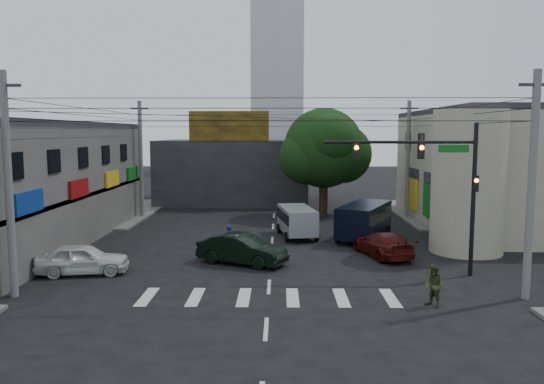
{
  "coord_description": "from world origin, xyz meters",
  "views": [
    {
      "loc": [
        0.46,
        -25.63,
        6.75
      ],
      "look_at": [
        0.03,
        4.0,
        3.41
      ],
      "focal_mm": 35.0,
      "sensor_mm": 36.0,
      "label": 1
    }
  ],
  "objects_px": {
    "utility_pole_far_right": "(408,160)",
    "traffic_gantry": "(438,174)",
    "utility_pole_far_left": "(141,160)",
    "maroon_sedan": "(383,244)",
    "silver_minivan": "(297,222)",
    "navy_van": "(364,222)",
    "traffic_officer": "(230,240)",
    "utility_pole_near_right": "(531,187)",
    "pedestrian_olive": "(434,286)",
    "street_tree": "(324,148)",
    "dark_sedan": "(242,249)",
    "white_compact": "(83,259)",
    "utility_pole_near_left": "(9,186)"
  },
  "relations": [
    {
      "from": "street_tree",
      "to": "navy_van",
      "type": "bearing_deg",
      "value": -79.17
    },
    {
      "from": "navy_van",
      "to": "utility_pole_far_left",
      "type": "bearing_deg",
      "value": 87.35
    },
    {
      "from": "silver_minivan",
      "to": "navy_van",
      "type": "distance_m",
      "value": 4.29
    },
    {
      "from": "maroon_sedan",
      "to": "silver_minivan",
      "type": "bearing_deg",
      "value": -65.88
    },
    {
      "from": "utility_pole_near_right",
      "to": "maroon_sedan",
      "type": "relative_size",
      "value": 1.85
    },
    {
      "from": "navy_van",
      "to": "white_compact",
      "type": "bearing_deg",
      "value": 144.8
    },
    {
      "from": "street_tree",
      "to": "utility_pole_near_right",
      "type": "xyz_separation_m",
      "value": [
        6.5,
        -21.5,
        -0.87
      ]
    },
    {
      "from": "utility_pole_far_right",
      "to": "utility_pole_far_left",
      "type": "bearing_deg",
      "value": 180.0
    },
    {
      "from": "traffic_officer",
      "to": "utility_pole_far_left",
      "type": "bearing_deg",
      "value": 78.22
    },
    {
      "from": "utility_pole_near_right",
      "to": "traffic_officer",
      "type": "height_order",
      "value": "utility_pole_near_right"
    },
    {
      "from": "dark_sedan",
      "to": "maroon_sedan",
      "type": "bearing_deg",
      "value": -51.7
    },
    {
      "from": "traffic_gantry",
      "to": "utility_pole_far_right",
      "type": "relative_size",
      "value": 0.78
    },
    {
      "from": "dark_sedan",
      "to": "navy_van",
      "type": "relative_size",
      "value": 0.82
    },
    {
      "from": "dark_sedan",
      "to": "pedestrian_olive",
      "type": "bearing_deg",
      "value": -105.16
    },
    {
      "from": "maroon_sedan",
      "to": "dark_sedan",
      "type": "bearing_deg",
      "value": -2.78
    },
    {
      "from": "utility_pole_near_right",
      "to": "utility_pole_far_left",
      "type": "relative_size",
      "value": 1.0
    },
    {
      "from": "utility_pole_near_left",
      "to": "utility_pole_far_left",
      "type": "relative_size",
      "value": 1.0
    },
    {
      "from": "white_compact",
      "to": "traffic_officer",
      "type": "distance_m",
      "value": 7.76
    },
    {
      "from": "utility_pole_far_right",
      "to": "traffic_gantry",
      "type": "bearing_deg",
      "value": -98.94
    },
    {
      "from": "white_compact",
      "to": "navy_van",
      "type": "height_order",
      "value": "navy_van"
    },
    {
      "from": "navy_van",
      "to": "traffic_officer",
      "type": "bearing_deg",
      "value": 144.36
    },
    {
      "from": "dark_sedan",
      "to": "maroon_sedan",
      "type": "relative_size",
      "value": 0.99
    },
    {
      "from": "street_tree",
      "to": "dark_sedan",
      "type": "xyz_separation_m",
      "value": [
        -5.47,
        -15.94,
        -4.71
      ]
    },
    {
      "from": "traffic_officer",
      "to": "silver_minivan",
      "type": "bearing_deg",
      "value": 9.79
    },
    {
      "from": "maroon_sedan",
      "to": "traffic_officer",
      "type": "height_order",
      "value": "traffic_officer"
    },
    {
      "from": "street_tree",
      "to": "dark_sedan",
      "type": "bearing_deg",
      "value": -108.93
    },
    {
      "from": "pedestrian_olive",
      "to": "navy_van",
      "type": "bearing_deg",
      "value": 149.99
    },
    {
      "from": "utility_pole_far_left",
      "to": "utility_pole_near_right",
      "type": "bearing_deg",
      "value": -44.31
    },
    {
      "from": "utility_pole_near_left",
      "to": "utility_pole_far_left",
      "type": "bearing_deg",
      "value": 90.0
    },
    {
      "from": "traffic_gantry",
      "to": "utility_pole_near_left",
      "type": "bearing_deg",
      "value": -169.2
    },
    {
      "from": "maroon_sedan",
      "to": "traffic_officer",
      "type": "relative_size",
      "value": 2.93
    },
    {
      "from": "silver_minivan",
      "to": "traffic_officer",
      "type": "height_order",
      "value": "silver_minivan"
    },
    {
      "from": "utility_pole_near_right",
      "to": "dark_sedan",
      "type": "xyz_separation_m",
      "value": [
        -11.97,
        5.56,
        -3.83
      ]
    },
    {
      "from": "traffic_gantry",
      "to": "utility_pole_near_left",
      "type": "height_order",
      "value": "utility_pole_near_left"
    },
    {
      "from": "utility_pole_near_right",
      "to": "pedestrian_olive",
      "type": "relative_size",
      "value": 5.53
    },
    {
      "from": "traffic_gantry",
      "to": "silver_minivan",
      "type": "height_order",
      "value": "traffic_gantry"
    },
    {
      "from": "maroon_sedan",
      "to": "pedestrian_olive",
      "type": "distance_m",
      "value": 8.46
    },
    {
      "from": "utility_pole_far_left",
      "to": "pedestrian_olive",
      "type": "xyz_separation_m",
      "value": [
        16.96,
        -21.57,
        -3.77
      ]
    },
    {
      "from": "utility_pole_far_left",
      "to": "traffic_officer",
      "type": "bearing_deg",
      "value": -57.76
    },
    {
      "from": "utility_pole_near_right",
      "to": "maroon_sedan",
      "type": "bearing_deg",
      "value": 120.79
    },
    {
      "from": "utility_pole_far_left",
      "to": "maroon_sedan",
      "type": "distance_m",
      "value": 21.52
    },
    {
      "from": "utility_pole_far_left",
      "to": "white_compact",
      "type": "height_order",
      "value": "utility_pole_far_left"
    },
    {
      "from": "utility_pole_near_left",
      "to": "maroon_sedan",
      "type": "relative_size",
      "value": 1.85
    },
    {
      "from": "utility_pole_far_left",
      "to": "white_compact",
      "type": "bearing_deg",
      "value": -84.77
    },
    {
      "from": "silver_minivan",
      "to": "dark_sedan",
      "type": "bearing_deg",
      "value": 147.31
    },
    {
      "from": "traffic_gantry",
      "to": "utility_pole_far_left",
      "type": "xyz_separation_m",
      "value": [
        -18.32,
        17.0,
        -0.23
      ]
    },
    {
      "from": "utility_pole_near_right",
      "to": "pedestrian_olive",
      "type": "bearing_deg",
      "value": -165.11
    },
    {
      "from": "utility_pole_near_right",
      "to": "dark_sedan",
      "type": "bearing_deg",
      "value": 155.07
    },
    {
      "from": "street_tree",
      "to": "traffic_gantry",
      "type": "xyz_separation_m",
      "value": [
        3.82,
        -18.0,
        -0.64
      ]
    },
    {
      "from": "street_tree",
      "to": "utility_pole_far_right",
      "type": "height_order",
      "value": "utility_pole_far_right"
    }
  ]
}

